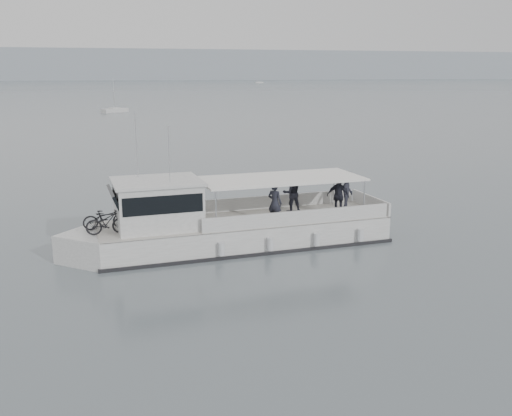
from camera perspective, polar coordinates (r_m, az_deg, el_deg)
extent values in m
plane|color=#535E62|center=(25.15, 4.44, -3.31)|extent=(1400.00, 1400.00, 0.00)
cube|color=#939EA8|center=(582.83, -14.30, 13.69)|extent=(1400.00, 90.00, 28.00)
cube|color=white|center=(24.40, -1.14, -2.68)|extent=(12.43, 4.15, 1.32)
cube|color=white|center=(23.35, -15.60, -3.93)|extent=(3.30, 3.30, 1.32)
cube|color=beige|center=(24.22, -1.14, -1.17)|extent=(12.43, 4.15, 0.06)
cube|color=black|center=(24.52, -1.13, -3.59)|extent=(12.64, 4.29, 0.18)
cube|color=white|center=(26.18, 1.62, 0.62)|extent=(8.13, 0.70, 0.61)
cube|color=white|center=(23.35, 4.32, -0.99)|extent=(8.13, 0.70, 0.61)
cube|color=white|center=(26.58, 11.39, 0.55)|extent=(0.34, 3.26, 0.61)
cube|color=white|center=(23.19, -9.81, 0.30)|extent=(3.45, 2.98, 1.83)
cube|color=black|center=(22.97, -13.71, 0.37)|extent=(0.76, 2.58, 1.18)
cube|color=black|center=(23.12, -9.84, 1.03)|extent=(3.25, 3.01, 0.71)
cube|color=white|center=(22.99, -9.91, 2.64)|extent=(3.67, 3.20, 0.10)
cube|color=white|center=(24.39, 2.49, 2.96)|extent=(7.13, 3.56, 0.08)
cylinder|color=silver|center=(22.25, -4.03, -0.29)|extent=(0.07, 0.07, 1.68)
cylinder|color=silver|center=(24.95, -5.72, 1.18)|extent=(0.07, 0.07, 1.68)
cylinder|color=silver|center=(24.68, 10.75, 0.87)|extent=(0.07, 0.07, 1.68)
cylinder|color=silver|center=(27.14, 7.80, 2.12)|extent=(0.07, 0.07, 1.68)
cylinder|color=silver|center=(23.60, -11.87, 6.09)|extent=(0.03, 0.03, 2.65)
cylinder|color=silver|center=(22.18, -8.69, 5.24)|extent=(0.03, 0.03, 2.24)
cylinder|color=silver|center=(22.32, -3.47, -4.11)|extent=(0.26, 0.26, 0.51)
cylinder|color=silver|center=(22.92, 1.45, -3.62)|extent=(0.26, 0.26, 0.51)
cylinder|color=silver|center=(23.68, 6.08, -3.13)|extent=(0.26, 0.26, 0.51)
cylinder|color=silver|center=(24.58, 10.40, -2.66)|extent=(0.26, 0.26, 0.51)
imported|color=black|center=(23.47, -14.84, -0.95)|extent=(1.79, 0.74, 0.92)
imported|color=black|center=(22.68, -14.69, -1.37)|extent=(1.64, 0.57, 0.97)
imported|color=#262733|center=(23.51, 1.89, 0.52)|extent=(0.73, 0.73, 1.71)
imported|color=#262733|center=(25.50, 3.59, 1.52)|extent=(0.84, 0.65, 1.71)
imported|color=#262733|center=(25.00, 8.21, 1.17)|extent=(1.05, 0.95, 1.71)
imported|color=#262733|center=(26.35, 9.18, 1.76)|extent=(1.19, 1.26, 1.71)
cube|color=white|center=(109.99, -13.95, 9.43)|extent=(5.07, 4.36, 0.75)
cube|color=white|center=(109.97, -13.96, 9.59)|extent=(2.29, 2.21, 0.45)
cylinder|color=silver|center=(109.84, -14.04, 11.04)|extent=(0.08, 0.08, 5.61)
cube|color=white|center=(400.75, 0.33, 12.43)|extent=(6.13, 3.50, 0.75)
cube|color=white|center=(400.75, 0.33, 12.48)|extent=(2.43, 2.16, 0.45)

